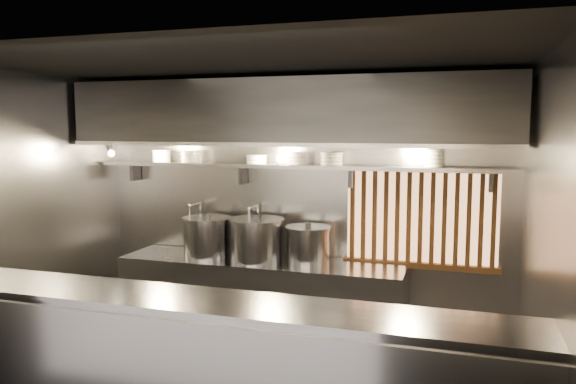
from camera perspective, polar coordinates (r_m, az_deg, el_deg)
The scene contains 22 objects.
ceiling at distance 4.63m, azimuth -4.31°, elevation 13.01°, with size 4.50×4.50×0.00m, color black.
wall_back at distance 6.08m, azimuth 1.06°, elevation -1.77°, with size 4.50×4.50×0.00m, color gray.
wall_left at distance 5.89m, azimuth -25.00°, elevation -2.65°, with size 3.00×3.00×0.00m, color gray.
wall_right at distance 4.39m, azimuth 24.39°, elevation -5.54°, with size 3.00×3.00×0.00m, color gray.
serving_counter at distance 4.10m, azimuth -9.28°, elevation -18.20°, with size 4.50×0.56×1.13m.
cooking_bench at distance 6.04m, azimuth -2.75°, elevation -11.08°, with size 3.00×0.70×0.90m, color #95959A.
bowl_shelf at distance 5.86m, azimuth 0.57°, elevation 2.64°, with size 4.40×0.34×0.04m, color #95959A.
exhaust_hood at distance 5.64m, azimuth -0.08°, elevation 8.02°, with size 4.40×0.81×0.65m.
wood_screen at distance 5.81m, azimuth 13.33°, elevation -2.54°, with size 1.56×0.09×1.04m.
faucet_left at distance 6.39m, azimuth -9.23°, elevation -2.30°, with size 0.04×0.30×0.50m.
faucet_right at distance 6.11m, azimuth -3.35°, elevation -2.62°, with size 0.04×0.30×0.50m.
heat_lamp at distance 6.27m, azimuth -17.63°, elevation 4.30°, with size 0.25×0.35×0.20m.
pendant_bulb at distance 5.77m, azimuth -0.73°, elevation 3.39°, with size 0.09×0.09×0.19m.
stock_pot_left at distance 6.10m, azimuth -8.19°, elevation -4.51°, with size 0.60×0.60×0.47m.
stock_pot_mid at distance 5.78m, azimuth 2.05°, elevation -5.33°, with size 0.53×0.53×0.42m.
stock_pot_right at distance 5.87m, azimuth -3.20°, elevation -4.83°, with size 0.76×0.76×0.48m.
bowl_stack_0 at distance 6.48m, azimuth -12.73°, elevation 3.60°, with size 0.21×0.21×0.13m.
bowl_stack_1 at distance 6.31m, azimuth -9.88°, elevation 3.59°, with size 0.22×0.22×0.13m.
bowl_stack_2 at distance 5.99m, azimuth -3.21°, elevation 3.35°, with size 0.23×0.23×0.09m.
bowl_stack_3 at distance 5.84m, azimuth 0.96°, elevation 3.47°, with size 0.20×0.20×0.13m.
bowl_stack_4 at distance 5.75m, azimuth 4.46°, elevation 3.40°, with size 0.24×0.24×0.13m.
bowl_stack_5 at distance 5.61m, azimuth 14.55°, elevation 3.33°, with size 0.20×0.20×0.17m.
Camera 1 is at (1.70, -4.27, 2.27)m, focal length 35.00 mm.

